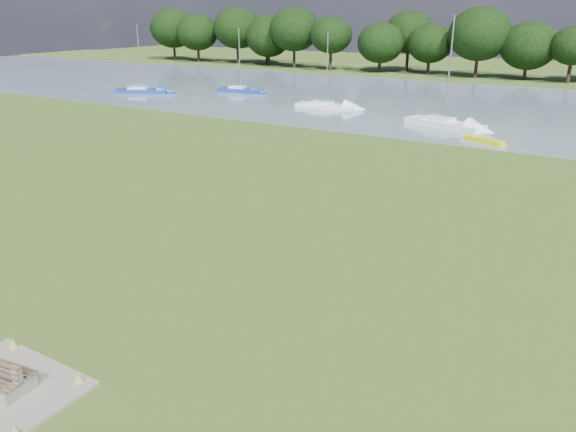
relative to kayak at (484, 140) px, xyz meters
The scene contains 10 objects.
ground 24.39m from the kayak, 99.35° to the right, with size 220.00×220.00×0.00m, color #576323.
river 18.37m from the kayak, 102.46° to the left, with size 220.00×40.00×0.10m, color slate.
far_bank 48.10m from the kayak, 94.73° to the left, with size 220.00×20.00×0.40m, color #4C6626.
concrete_pad 38.27m from the kayak, 95.94° to the right, with size 4.20×3.20×0.10m, color gray.
kayak is the anchor object (origin of this frame).
tree_line 47.42m from the kayak, 111.00° to the left, with size 116.45×8.29×10.04m.
sailboat_1 43.90m from the kayak, behind, with size 6.83×4.50×8.22m.
sailboat_2 35.59m from the kayak, 158.36° to the left, with size 5.77×2.54×7.72m.
sailboat_3 6.46m from the kayak, 135.67° to the left, with size 7.52×4.02×9.37m.
sailboat_6 20.03m from the kayak, 156.02° to the left, with size 6.65×2.32×7.72m.
Camera 1 is at (13.31, -20.78, 9.76)m, focal length 35.00 mm.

